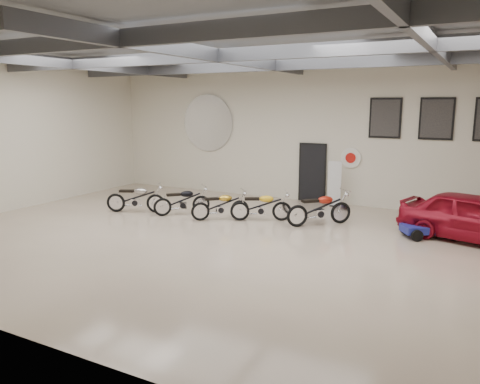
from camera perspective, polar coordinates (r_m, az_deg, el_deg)
The scene contains 18 objects.
floor at distance 12.55m, azimuth -2.58°, elevation -5.85°, with size 16.00×12.00×0.01m, color #C1AC93.
ceiling at distance 12.11m, azimuth -2.79°, elevation 17.46°, with size 16.00×12.00×0.01m, color slate.
back_wall at distance 17.50m, azimuth 7.45°, elevation 7.11°, with size 16.00×0.02×5.00m, color beige.
left_wall at distance 17.55m, azimuth -25.92°, elevation 6.14°, with size 0.02×12.00×5.00m, color beige.
ceiling_beams at distance 12.09m, azimuth -2.78°, elevation 16.28°, with size 15.80×11.80×0.32m, color #505156, non-canonical shape.
door at distance 17.43m, azimuth 8.82°, elevation 2.27°, with size 0.92×0.08×2.10m, color black.
logo_plaque at distance 19.21m, azimuth -3.94°, elevation 8.39°, with size 2.30×0.06×1.16m, color silver, non-canonical shape.
poster_left at distance 16.61m, azimuth 17.29°, elevation 8.61°, with size 1.05×0.08×1.35m, color black, non-canonical shape.
poster_mid at distance 16.39m, azimuth 22.84°, elevation 8.23°, with size 1.05×0.08×1.35m, color black, non-canonical shape.
oil_sign at distance 16.94m, azimuth 13.36°, elevation 4.08°, with size 0.72×0.10×0.72m, color white, non-canonical shape.
banner_stand at distance 16.74m, azimuth 11.44°, elevation 1.12°, with size 0.46×0.18×1.69m, color white, non-canonical shape.
motorcycle_silver at distance 15.93m, azimuth -12.62°, elevation -0.66°, with size 1.94×0.60×1.01m, color silver, non-canonical shape.
motorcycle_black at distance 15.35m, azimuth -7.09°, elevation -1.02°, with size 1.83×0.57×0.95m, color silver, non-canonical shape.
motorcycle_gold at distance 14.60m, azimuth -2.42°, elevation -1.57°, with size 1.81×0.56×0.94m, color silver, non-canonical shape.
motorcycle_yellow at distance 14.45m, azimuth 2.56°, elevation -1.65°, with size 1.86×0.58×0.97m, color silver, non-canonical shape.
motorcycle_red at distance 14.10m, azimuth 9.66°, elevation -1.91°, with size 2.04×0.63×1.06m, color silver, non-canonical shape.
go_kart at distance 13.76m, azimuth 22.66°, elevation -3.81°, with size 1.78×0.80×0.64m, color navy, non-canonical shape.
vintage_car at distance 13.70m, azimuth 26.75°, elevation -2.78°, with size 3.81×1.54×1.30m, color maroon.
Camera 1 is at (6.13, -10.35, 3.58)m, focal length 35.00 mm.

